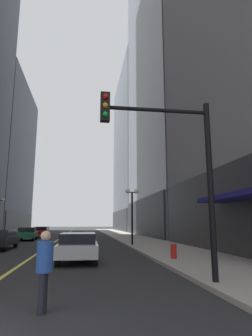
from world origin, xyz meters
TOP-DOWN VIEW (x-y plane):
  - ground_plane at (0.00, 35.00)m, footprint 200.00×200.00m
  - sidewalk_right at (8.25, 35.00)m, footprint 4.50×78.00m
  - lane_centre_stripe at (0.00, 35.00)m, footprint 0.16×70.00m
  - building_right_mid at (17.02, 34.50)m, footprint 13.23×24.00m
  - building_right_far at (16.84, 60.00)m, footprint 12.89×26.00m
  - storefront_awning_right at (9.69, 8.01)m, footprint 1.60×6.19m
  - car_silver at (2.43, 9.90)m, footprint 1.84×4.19m
  - car_black at (-2.97, 16.99)m, footprint 1.80×4.54m
  - car_green at (-3.09, 27.55)m, footprint 1.99×4.33m
  - car_red at (-2.58, 34.25)m, footprint 1.83×4.33m
  - pedestrian_in_blue_hoodie at (1.87, 2.16)m, footprint 0.39×0.39m
  - traffic_light_near_right at (5.35, 3.90)m, footprint 3.43×0.35m
  - street_lamp_right_mid at (6.40, 18.15)m, footprint 1.06×0.36m
  - fire_hydrant_right at (6.90, 9.33)m, footprint 0.28×0.28m

SIDE VIEW (x-z plane):
  - ground_plane at x=0.00m, z-range 0.00..0.00m
  - lane_centre_stripe at x=0.00m, z-range 0.00..0.01m
  - sidewalk_right at x=8.25m, z-range 0.00..0.15m
  - fire_hydrant_right at x=6.90m, z-range 0.00..0.80m
  - car_red at x=-2.58m, z-range 0.06..1.38m
  - car_silver at x=2.43m, z-range 0.06..1.38m
  - car_green at x=-3.09m, z-range 0.06..1.38m
  - car_black at x=-2.97m, z-range 0.06..1.38m
  - pedestrian_in_blue_hoodie at x=1.87m, z-range 0.13..1.76m
  - storefront_awning_right at x=9.69m, z-range 1.43..4.55m
  - street_lamp_right_mid at x=6.40m, z-range 1.04..5.47m
  - traffic_light_near_right at x=5.35m, z-range 0.92..6.57m
  - building_right_far at x=16.84m, z-range -0.07..36.97m
  - building_right_mid at x=17.02m, z-range -0.08..65.51m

